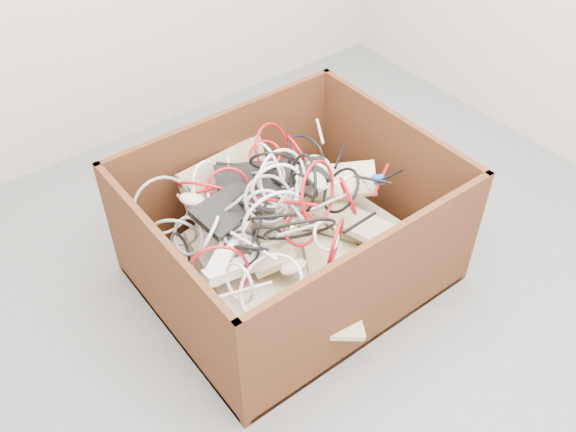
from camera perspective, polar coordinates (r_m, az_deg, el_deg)
ground at (r=2.48m, az=4.17°, el=-7.87°), size 3.00×3.00×0.00m
cardboard_box at (r=2.46m, az=0.03°, el=-3.03°), size 1.08×0.90×0.54m
keyboard_pile at (r=2.39m, az=-0.22°, el=-0.43°), size 0.95×0.95×0.32m
mice_scatter at (r=2.30m, az=0.13°, el=0.01°), size 0.66×0.63×0.22m
power_strip_left at (r=2.19m, az=-5.17°, el=-2.40°), size 0.31×0.21×0.13m
power_strip_right at (r=2.17m, az=-4.23°, el=-4.53°), size 0.29×0.07×0.10m
vga_plug at (r=2.45m, az=8.19°, el=3.27°), size 0.06×0.06×0.03m
cable_tangle at (r=2.27m, az=-2.02°, el=1.22°), size 1.01×0.80×0.44m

